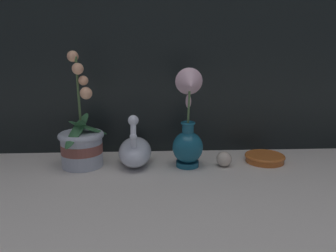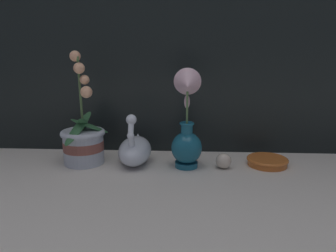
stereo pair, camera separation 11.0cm
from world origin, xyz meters
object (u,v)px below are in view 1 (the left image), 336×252
object	(u,v)px
swan_figurine	(135,150)
blue_vase	(188,131)
orchid_potted_plant	(82,142)
glass_sphere	(224,159)
amber_dish	(265,158)

from	to	relation	value
swan_figurine	blue_vase	world-z (taller)	blue_vase
orchid_potted_plant	swan_figurine	world-z (taller)	orchid_potted_plant
orchid_potted_plant	glass_sphere	xyz separation A→B (m)	(0.47, -0.03, -0.06)
blue_vase	amber_dish	world-z (taller)	blue_vase
swan_figurine	glass_sphere	xyz separation A→B (m)	(0.30, -0.03, -0.02)
swan_figurine	orchid_potted_plant	bearing A→B (deg)	-177.72
amber_dish	blue_vase	bearing A→B (deg)	-171.37
amber_dish	orchid_potted_plant	bearing A→B (deg)	-179.00
swan_figurine	amber_dish	bearing A→B (deg)	0.50
orchid_potted_plant	amber_dish	world-z (taller)	orchid_potted_plant
swan_figurine	blue_vase	bearing A→B (deg)	-12.10
orchid_potted_plant	blue_vase	bearing A→B (deg)	-4.99
orchid_potted_plant	blue_vase	distance (m)	0.35
blue_vase	glass_sphere	world-z (taller)	blue_vase
swan_figurine	blue_vase	distance (m)	0.19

